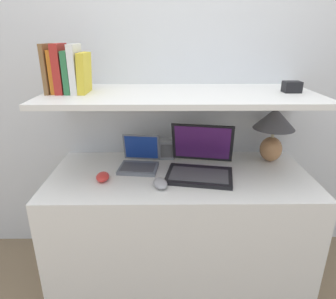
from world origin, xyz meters
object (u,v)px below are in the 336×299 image
(second_mouse, at_px, (103,177))
(book_red, at_px, (61,69))
(book_orange, at_px, (54,72))
(laptop_large, at_px, (200,164))
(router_box, at_px, (167,149))
(laptop_small, at_px, (139,161))
(shelf_gadget, at_px, (292,87))
(computer_mouse, at_px, (160,183))
(table_lamp, at_px, (274,127))
(book_yellow, at_px, (84,73))
(book_green, at_px, (69,72))
(book_white, at_px, (76,69))
(book_brown, at_px, (49,69))

(second_mouse, relative_size, book_red, 0.44)
(book_orange, xyz_separation_m, book_red, (0.03, 0.00, 0.02))
(laptop_large, distance_m, router_box, 0.29)
(laptop_small, bearing_deg, shelf_gadget, -0.77)
(computer_mouse, bearing_deg, second_mouse, 165.87)
(laptop_large, height_order, laptop_small, laptop_large)
(table_lamp, relative_size, book_yellow, 1.61)
(book_red, xyz_separation_m, book_yellow, (0.12, 0.00, -0.02))
(book_green, bearing_deg, book_orange, 180.00)
(book_white, bearing_deg, laptop_large, -5.78)
(book_red, distance_m, book_white, 0.08)
(book_white, xyz_separation_m, book_yellow, (0.04, 0.00, -0.02))
(laptop_small, bearing_deg, table_lamp, 6.99)
(table_lamp, bearing_deg, laptop_small, -173.01)
(shelf_gadget, bearing_deg, computer_mouse, -161.68)
(table_lamp, xyz_separation_m, book_brown, (-1.24, -0.11, 0.35))
(computer_mouse, relative_size, book_brown, 0.51)
(table_lamp, distance_m, computer_mouse, 0.78)
(second_mouse, relative_size, book_orange, 0.50)
(book_brown, distance_m, book_yellow, 0.18)
(computer_mouse, distance_m, book_brown, 0.82)
(table_lamp, bearing_deg, book_brown, -175.00)
(laptop_small, relative_size, book_brown, 0.97)
(computer_mouse, distance_m, shelf_gadget, 0.86)
(book_brown, height_order, book_white, book_brown)
(laptop_large, relative_size, laptop_small, 1.71)
(laptop_small, height_order, computer_mouse, laptop_small)
(computer_mouse, xyz_separation_m, book_white, (-0.43, 0.23, 0.54))
(book_yellow, xyz_separation_m, shelf_gadget, (1.09, -0.00, -0.07))
(table_lamp, distance_m, book_brown, 1.29)
(laptop_large, relative_size, router_box, 3.42)
(second_mouse, bearing_deg, table_lamp, 14.98)
(book_brown, bearing_deg, shelf_gadget, -0.00)
(laptop_large, distance_m, second_mouse, 0.54)
(book_brown, xyz_separation_m, book_orange, (0.03, 0.00, -0.01))
(computer_mouse, xyz_separation_m, book_yellow, (-0.39, 0.23, 0.52))
(book_orange, bearing_deg, shelf_gadget, -0.00)
(table_lamp, relative_size, book_white, 1.35)
(table_lamp, relative_size, computer_mouse, 2.65)
(router_box, xyz_separation_m, book_brown, (-0.61, -0.16, 0.50))
(table_lamp, height_order, laptop_large, table_lamp)
(book_yellow, bearing_deg, shelf_gadget, -0.00)
(computer_mouse, relative_size, router_box, 1.04)
(computer_mouse, relative_size, second_mouse, 1.16)
(table_lamp, relative_size, book_orange, 1.53)
(book_yellow, bearing_deg, book_red, 180.00)
(laptop_small, relative_size, computer_mouse, 1.92)
(router_box, bearing_deg, shelf_gadget, -13.65)
(book_red, bearing_deg, book_yellow, 0.00)
(book_orange, distance_m, book_red, 0.04)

